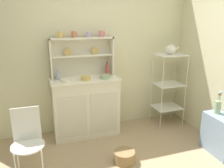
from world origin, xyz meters
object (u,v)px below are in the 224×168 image
hutch_cabinet (86,106)px  utensil_jar (58,76)px  hutch_shelf_unit (82,54)px  cup_gold_0 (60,35)px  bowl_mixing_large (65,80)px  floor_basket (124,157)px  bakers_rack (169,82)px  jam_bottle (107,70)px  porcelain_teapot (171,50)px  flower_vase (218,106)px  side_shelf_blue (221,135)px  wire_chair (27,138)px

hutch_cabinet → utensil_jar: (-0.38, 0.08, 0.50)m
hutch_cabinet → hutch_shelf_unit: (0.00, 0.16, 0.80)m
cup_gold_0 → bowl_mixing_large: 0.65m
bowl_mixing_large → floor_basket: bearing=-53.9°
hutch_cabinet → bakers_rack: bearing=-3.4°
jam_bottle → utensil_jar: size_ratio=0.93×
hutch_cabinet → cup_gold_0: (-0.31, 0.12, 1.09)m
hutch_shelf_unit → floor_basket: (0.30, -1.06, -1.19)m
floor_basket → porcelain_teapot: size_ratio=1.12×
porcelain_teapot → flower_vase: bearing=-76.0°
side_shelf_blue → bowl_mixing_large: bowl_mixing_large is taller
jam_bottle → hutch_shelf_unit: bearing=168.7°
cup_gold_0 → bowl_mixing_large: bearing=-86.8°
cup_gold_0 → flower_vase: (1.94, -1.10, -0.92)m
wire_chair → utensil_jar: 1.11m
cup_gold_0 → wire_chair: bearing=-118.9°
side_shelf_blue → bowl_mixing_large: 2.28m
bowl_mixing_large → porcelain_teapot: porcelain_teapot is taller
cup_gold_0 → porcelain_teapot: bearing=-6.8°
cup_gold_0 → bowl_mixing_large: size_ratio=0.60×
hutch_shelf_unit → utensil_jar: (-0.38, -0.08, -0.30)m
wire_chair → bowl_mixing_large: (0.54, 0.76, 0.42)m
wire_chair → utensil_jar: bearing=48.1°
jam_bottle → utensil_jar: utensil_jar is taller
cup_gold_0 → bowl_mixing_large: (0.01, -0.20, -0.62)m
cup_gold_0 → flower_vase: cup_gold_0 is taller
flower_vase → cup_gold_0: bearing=150.3°
side_shelf_blue → cup_gold_0: size_ratio=6.02×
hutch_cabinet → flower_vase: (1.63, -0.98, 0.17)m
hutch_cabinet → porcelain_teapot: bearing=-3.4°
floor_basket → porcelain_teapot: bearing=36.5°
bakers_rack → utensil_jar: bearing=174.9°
hutch_shelf_unit → flower_vase: size_ratio=2.98×
utensil_jar → bowl_mixing_large: bearing=-61.9°
floor_basket → jam_bottle: bearing=85.6°
bowl_mixing_large → jam_bottle: jam_bottle is taller
wire_chair → flower_vase: size_ratio=2.65×
side_shelf_blue → jam_bottle: (-1.25, 1.19, 0.73)m
hutch_shelf_unit → porcelain_teapot: (1.40, -0.25, 0.03)m
hutch_cabinet → wire_chair: size_ratio=1.21×
hutch_cabinet → flower_vase: 1.91m
floor_basket → flower_vase: flower_vase is taller
side_shelf_blue → utensil_jar: size_ratio=2.24×
bakers_rack → flower_vase: 0.93m
side_shelf_blue → wire_chair: wire_chair is taller
hutch_cabinet → floor_basket: size_ratio=3.76×
bowl_mixing_large → porcelain_teapot: bearing=-0.3°
porcelain_teapot → flower_vase: size_ratio=0.76×
bowl_mixing_large → hutch_cabinet: bearing=13.8°
bowl_mixing_large → flower_vase: bearing=-25.2°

